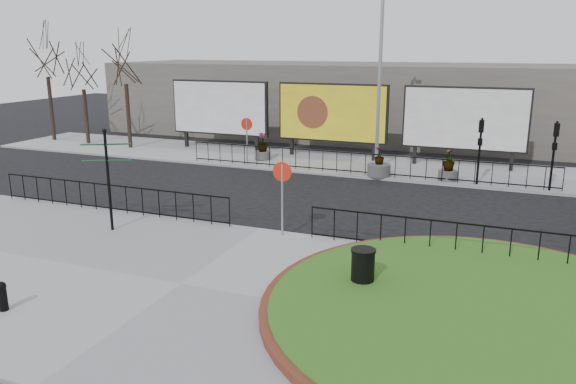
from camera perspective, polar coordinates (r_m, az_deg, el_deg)
The scene contains 26 objects.
ground at distance 19.36m, azimuth -2.87°, elevation -4.02°, with size 90.00×90.00×0.00m, color black.
pavement_near at distance 15.25m, azimuth -10.79°, elevation -9.33°, with size 30.00×10.00×0.12m, color gray.
pavement_far at distance 30.30m, azimuth 6.58°, elevation 2.87°, with size 44.00×6.00×0.12m, color gray.
brick_edge at distance 14.01m, azimuth 19.23°, elevation -11.50°, with size 10.40×10.40×0.18m, color brown.
grass_lawn at distance 14.00m, azimuth 19.24°, elevation -11.43°, with size 10.00×10.00×0.22m, color #264E15.
railing_near_left at distance 22.03m, azimuth -17.58°, elevation -0.57°, with size 10.00×0.10×1.10m, color black, non-canonical shape.
railing_near_right at distance 17.31m, azimuth 16.71°, elevation -4.59°, with size 9.00×0.10×1.10m, color black, non-canonical shape.
railing_far at distance 27.37m, azimuth 7.14°, elevation 2.89°, with size 18.00×0.10×1.10m, color black, non-canonical shape.
speed_sign_far at distance 29.30m, azimuth -4.21°, elevation 6.21°, with size 0.64×0.07×2.47m.
speed_sign_near at distance 18.10m, azimuth -0.59°, elevation 0.98°, with size 0.64×0.07×2.47m.
billboard_left at distance 33.96m, azimuth -6.96°, elevation 8.46°, with size 6.20×0.31×4.10m.
billboard_mid at distance 31.23m, azimuth 4.51°, elevation 7.99°, with size 6.20×0.31×4.10m.
billboard_right at distance 29.93m, azimuth 17.51°, elevation 7.08°, with size 6.20×0.31×4.10m.
lamp_post at distance 28.38m, azimuth 9.32°, elevation 11.70°, with size 0.74×0.18×9.23m.
signal_pole_a at distance 26.35m, azimuth 18.95°, elevation 4.92°, with size 0.22×0.26×3.00m.
signal_pole_b at distance 26.39m, azimuth 25.46°, elevation 4.30°, with size 0.22×0.26×3.00m.
tree_left at distance 35.63m, azimuth -16.08°, elevation 9.94°, with size 2.00×2.00×7.00m, color #2D2119, non-canonical shape.
tree_mid at distance 38.12m, azimuth -20.00°, elevation 9.30°, with size 2.00×2.00×6.20m, color #2D2119, non-canonical shape.
tree_far at distance 40.26m, azimuth -23.15°, elevation 10.18°, with size 2.00×2.00×7.50m, color #2D2119, non-canonical shape.
building_backdrop at distance 39.59m, azimuth 10.56°, elevation 9.05°, with size 40.00×10.00×5.00m, color #5C5850.
fingerpost_sign at distance 19.54m, azimuth -17.86°, elevation 2.17°, with size 1.54×0.95×3.46m.
bollard at distance 15.00m, azimuth -27.04°, elevation -9.28°, with size 0.23×0.23×0.72m.
litter_bin at distance 14.63m, azimuth 7.61°, elevation -7.71°, with size 0.64×0.64×1.06m.
planter_a at distance 30.86m, azimuth -2.60°, elevation 4.39°, with size 0.88×0.88×1.48m.
planter_b at distance 27.27m, azimuth 9.22°, elevation 2.53°, with size 1.10×1.10×1.42m.
planter_c at distance 27.06m, azimuth 15.98°, elevation 2.41°, with size 0.89×0.89×1.50m.
Camera 1 is at (7.67, -16.67, 6.19)m, focal length 35.00 mm.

